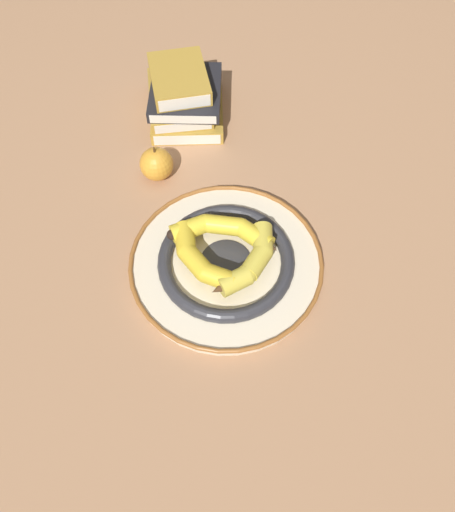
% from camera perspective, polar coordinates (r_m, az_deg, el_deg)
% --- Properties ---
extents(ground_plane, '(2.80, 2.80, 0.00)m').
position_cam_1_polar(ground_plane, '(0.93, 2.34, -2.51)').
color(ground_plane, '#A87A56').
extents(decorative_bowl, '(0.36, 0.36, 0.04)m').
position_cam_1_polar(decorative_bowl, '(0.92, 0.00, -0.75)').
color(decorative_bowl, beige).
rests_on(decorative_bowl, ground_plane).
extents(banana_a, '(0.21, 0.08, 0.04)m').
position_cam_1_polar(banana_a, '(0.92, -0.22, 2.98)').
color(banana_a, yellow).
rests_on(banana_a, decorative_bowl).
extents(banana_b, '(0.13, 0.15, 0.04)m').
position_cam_1_polar(banana_b, '(0.88, -3.18, -0.25)').
color(banana_b, gold).
rests_on(banana_b, decorative_bowl).
extents(banana_c, '(0.11, 0.16, 0.04)m').
position_cam_1_polar(banana_c, '(0.88, 2.84, -0.75)').
color(banana_c, gold).
rests_on(banana_c, decorative_bowl).
extents(book_stack, '(0.19, 0.22, 0.12)m').
position_cam_1_polar(book_stack, '(1.17, -4.90, 17.67)').
color(book_stack, '#B28933').
rests_on(book_stack, ground_plane).
extents(apple, '(0.07, 0.07, 0.08)m').
position_cam_1_polar(apple, '(1.06, -7.97, 10.36)').
color(apple, gold).
rests_on(apple, ground_plane).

